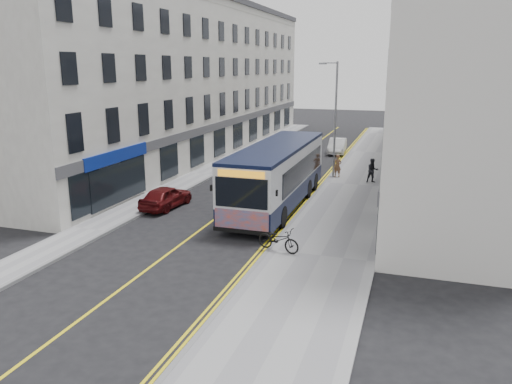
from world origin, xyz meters
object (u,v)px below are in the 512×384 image
Objects in this scene: streetlamp at (334,116)px; car_maroon at (166,197)px; city_bus at (277,173)px; bicycle at (278,239)px; pedestrian_near at (338,166)px; car_white at (337,146)px; pedestrian_far at (373,171)px.

streetlamp reaches higher than car_maroon.
streetlamp is 0.66× the size of city_bus.
streetlamp is at bearing 17.08° from bicycle.
pedestrian_near reaches higher than car_maroon.
car_white is 1.08× the size of car_maroon.
car_white reaches higher than car_maroon.
pedestrian_far is at bearing -20.49° from streetlamp.
streetlamp is at bearing -175.00° from pedestrian_near.
bicycle is 0.53× the size of car_maroon.
city_bus is 7.44× the size of pedestrian_far.
car_maroon is at bearing -115.68° from pedestrian_near.
streetlamp reaches higher than pedestrian_near.
streetlamp is 3.51m from pedestrian_near.
streetlamp is 15.72m from bicycle.
car_maroon is (-5.82, -2.22, -1.28)m from city_bus.
pedestrian_near reaches higher than car_white.
pedestrian_near is (0.11, 15.22, 0.26)m from bicycle.
pedestrian_near is (2.12, 8.17, -1.02)m from city_bus.
car_white reaches higher than bicycle.
car_maroon is (-7.94, -10.39, -0.26)m from pedestrian_near.
bicycle is 14.43m from pedestrian_far.
pedestrian_near is 2.69m from pedestrian_far.
city_bus is at bearing -92.86° from pedestrian_near.
pedestrian_near is 0.42× the size of car_maroon.
pedestrian_near is 0.38× the size of car_white.
pedestrian_near is at bearing -84.57° from car_white.
pedestrian_near is at bearing -6.72° from streetlamp.
streetlamp is at bearing -121.32° from car_maroon.
bicycle is 25.57m from car_white.
city_bus is 6.13× the size of bicycle.
car_maroon is at bearing -160.99° from pedestrian_far.
city_bus is 2.97× the size of car_white.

